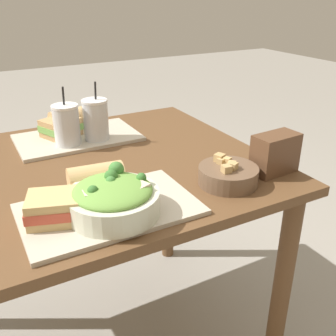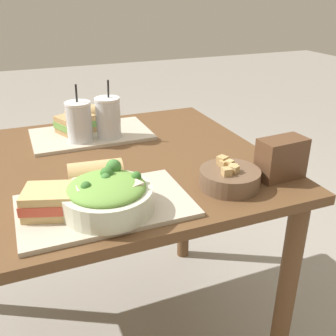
{
  "view_description": "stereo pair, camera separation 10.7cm",
  "coord_description": "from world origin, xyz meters",
  "views": [
    {
      "loc": [
        -0.3,
        -1.1,
        1.29
      ],
      "look_at": [
        0.16,
        -0.24,
        0.84
      ],
      "focal_mm": 42.0,
      "sensor_mm": 36.0,
      "label": 1
    },
    {
      "loc": [
        -0.21,
        -1.14,
        1.29
      ],
      "look_at": [
        0.16,
        -0.24,
        0.84
      ],
      "focal_mm": 42.0,
      "sensor_mm": 36.0,
      "label": 2
    }
  ],
  "objects": [
    {
      "name": "dining_table",
      "position": [
        0.0,
        0.0,
        0.66
      ],
      "size": [
        1.13,
        0.91,
        0.78
      ],
      "color": "brown",
      "rests_on": "ground_plane"
    },
    {
      "name": "drink_cup_dark",
      "position": [
        -0.0,
        0.19,
        0.86
      ],
      "size": [
        0.09,
        0.09,
        0.2
      ],
      "color": "silver",
      "rests_on": "tray_far"
    },
    {
      "name": "soup_bowl",
      "position": [
        0.32,
        -0.3,
        0.81
      ],
      "size": [
        0.17,
        0.17,
        0.07
      ],
      "color": "brown",
      "rests_on": "dining_table"
    },
    {
      "name": "drink_cup_red",
      "position": [
        0.1,
        0.19,
        0.86
      ],
      "size": [
        0.09,
        0.09,
        0.21
      ],
      "color": "silver",
      "rests_on": "tray_far"
    },
    {
      "name": "baguette_near",
      "position": [
        -0.03,
        -0.2,
        0.83
      ],
      "size": [
        0.15,
        0.09,
        0.08
      ],
      "rotation": [
        0.0,
        0.0,
        1.47
      ],
      "color": "tan",
      "rests_on": "tray_near"
    },
    {
      "name": "sandwich_far",
      "position": [
        -0.0,
        0.28,
        0.82
      ],
      "size": [
        0.16,
        0.15,
        0.06
      ],
      "rotation": [
        0.0,
        0.0,
        0.41
      ],
      "color": "tan",
      "rests_on": "tray_far"
    },
    {
      "name": "sandwich_near",
      "position": [
        -0.16,
        -0.28,
        0.82
      ],
      "size": [
        0.15,
        0.14,
        0.06
      ],
      "rotation": [
        0.0,
        0.0,
        -0.31
      ],
      "color": "tan",
      "rests_on": "tray_near"
    },
    {
      "name": "tray_far",
      "position": [
        0.05,
        0.25,
        0.78
      ],
      "size": [
        0.43,
        0.27,
        0.01
      ],
      "color": "#BCB29E",
      "rests_on": "dining_table"
    },
    {
      "name": "chip_bag",
      "position": [
        0.49,
        -0.31,
        0.84
      ],
      "size": [
        0.14,
        0.08,
        0.12
      ],
      "rotation": [
        0.0,
        0.0,
        0.07
      ],
      "color": "brown",
      "rests_on": "dining_table"
    },
    {
      "name": "tray_near",
      "position": [
        -0.03,
        -0.29,
        0.78
      ],
      "size": [
        0.43,
        0.27,
        0.01
      ],
      "color": "#BCB29E",
      "rests_on": "dining_table"
    },
    {
      "name": "salad_bowl",
      "position": [
        -0.03,
        -0.32,
        0.83
      ],
      "size": [
        0.22,
        0.22,
        0.1
      ],
      "color": "beige",
      "rests_on": "tray_near"
    },
    {
      "name": "baguette_far",
      "position": [
        0.04,
        0.34,
        0.83
      ],
      "size": [
        0.14,
        0.1,
        0.08
      ],
      "rotation": [
        0.0,
        0.0,
        1.72
      ],
      "color": "tan",
      "rests_on": "tray_far"
    }
  ]
}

